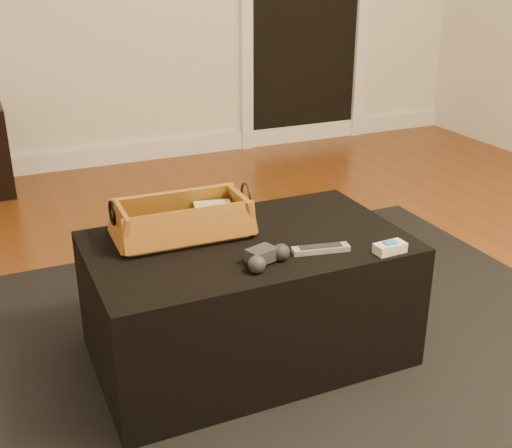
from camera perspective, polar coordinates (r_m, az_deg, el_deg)
name	(u,v)px	position (r m, az deg, el deg)	size (l,w,h in m)	color
floor	(343,405)	(2.05, 7.73, -15.68)	(5.00, 5.50, 0.01)	brown
baseboard	(128,153)	(4.34, -11.31, 6.20)	(5.00, 0.04, 0.12)	white
area_rug	(254,361)	(2.20, -0.16, -12.12)	(2.60, 2.00, 0.01)	black
ottoman	(248,298)	(2.12, -0.72, -6.63)	(1.00, 0.60, 0.42)	black
tv_remote	(177,231)	(2.04, -6.99, -0.65)	(0.23, 0.05, 0.02)	black
cloth_bundle	(213,214)	(2.11, -3.82, 0.93)	(0.12, 0.08, 0.07)	tan
wicker_basket	(182,221)	(2.05, -6.56, 0.23)	(0.45, 0.24, 0.15)	#9E5923
game_controller	(266,257)	(1.86, 0.90, -2.94)	(0.17, 0.12, 0.05)	#28292A
silver_remote	(321,249)	(1.96, 5.77, -2.21)	(0.18, 0.07, 0.02)	#999AA0
cream_gadget	(390,248)	(1.98, 11.82, -2.07)	(0.10, 0.05, 0.04)	beige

